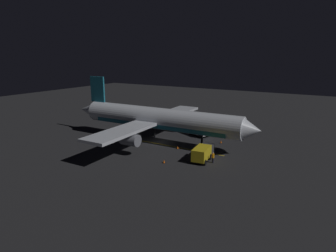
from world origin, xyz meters
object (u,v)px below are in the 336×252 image
traffic_cone_near_left (178,147)px  traffic_cone_under_wing (164,161)px  ground_crew_worker (213,158)px  baggage_truck (203,153)px  traffic_cone_far (193,154)px  traffic_cone_near_right (221,142)px  catering_truck (197,129)px  airliner (156,119)px

traffic_cone_near_left → traffic_cone_under_wing: size_ratio=1.00×
ground_crew_worker → baggage_truck: bearing=-99.4°
baggage_truck → traffic_cone_far: baggage_truck is taller
baggage_truck → traffic_cone_under_wing: (4.29, -4.69, -0.95)m
baggage_truck → ground_crew_worker: baggage_truck is taller
traffic_cone_near_left → traffic_cone_near_right: same height
catering_truck → traffic_cone_under_wing: 17.60m
traffic_cone_near_left → traffic_cone_under_wing: 7.40m
airliner → catering_truck: size_ratio=5.84×
catering_truck → ground_crew_worker: 16.22m
catering_truck → traffic_cone_near_right: bearing=66.2°
catering_truck → traffic_cone_under_wing: (17.38, 2.53, -1.01)m
traffic_cone_near_left → traffic_cone_under_wing: bearing=12.1°
baggage_truck → ground_crew_worker: (0.31, 1.90, -0.31)m
ground_crew_worker → traffic_cone_near_right: 10.90m
ground_crew_worker → traffic_cone_far: bearing=-107.5°
baggage_truck → traffic_cone_near_right: bearing=-175.9°
baggage_truck → traffic_cone_far: bearing=-114.1°
baggage_truck → traffic_cone_near_right: 10.31m
traffic_cone_near_left → traffic_cone_far: (1.97, 4.06, 0.00)m
airliner → baggage_truck: size_ratio=6.53×
baggage_truck → traffic_cone_near_left: (-2.94, -6.24, -0.95)m
airliner → traffic_cone_near_right: airliner is taller
traffic_cone_near_left → traffic_cone_near_right: bearing=143.0°
traffic_cone_near_right → traffic_cone_under_wing: 15.06m
traffic_cone_near_right → baggage_truck: bearing=4.1°
baggage_truck → traffic_cone_under_wing: baggage_truck is taller
ground_crew_worker → traffic_cone_near_right: (-10.56, -2.63, -0.64)m
baggage_truck → traffic_cone_near_left: baggage_truck is taller
airliner → baggage_truck: bearing=68.6°
ground_crew_worker → traffic_cone_near_left: 8.78m
catering_truck → traffic_cone_far: catering_truck is taller
catering_truck → traffic_cone_far: 13.17m
airliner → ground_crew_worker: airliner is taller
traffic_cone_near_left → traffic_cone_far: 4.51m
airliner → traffic_cone_near_left: 7.30m
ground_crew_worker → traffic_cone_under_wing: 7.71m
traffic_cone_near_right → airliner: bearing=-63.4°
catering_truck → traffic_cone_near_right: 7.16m
baggage_truck → traffic_cone_near_right: baggage_truck is taller
traffic_cone_near_right → traffic_cone_under_wing: same height
traffic_cone_under_wing → traffic_cone_far: size_ratio=1.00×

